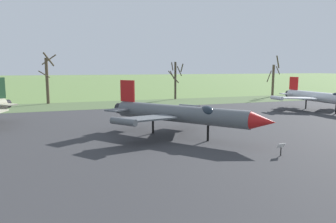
{
  "coord_description": "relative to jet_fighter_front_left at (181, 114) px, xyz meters",
  "views": [
    {
      "loc": [
        -6.03,
        -5.61,
        6.72
      ],
      "look_at": [
        3.36,
        21.13,
        2.73
      ],
      "focal_mm": 33.32,
      "sensor_mm": 36.0,
      "label": 1
    }
  ],
  "objects": [
    {
      "name": "asphalt_apron",
      "position": [
        -4.96,
        -4.83,
        -2.34
      ],
      "size": [
        93.85,
        56.58,
        0.05
      ],
      "primitive_type": "cube",
      "color": "#333335",
      "rests_on": "ground"
    },
    {
      "name": "grass_verge_strip",
      "position": [
        -4.96,
        29.46,
        -2.33
      ],
      "size": [
        153.85,
        12.0,
        0.06
      ],
      "primitive_type": "cube",
      "color": "#4E633C",
      "rests_on": "ground"
    },
    {
      "name": "jet_fighter_front_left",
      "position": [
        0.0,
        0.0,
        0.0
      ],
      "size": [
        13.0,
        15.0,
        5.41
      ],
      "color": "#565B60",
      "rests_on": "ground"
    },
    {
      "name": "info_placard_front_left",
      "position": [
        4.8,
        -8.46,
        -1.7
      ],
      "size": [
        0.65,
        0.26,
        1.03
      ],
      "color": "black",
      "rests_on": "ground"
    },
    {
      "name": "jet_fighter_rear_right",
      "position": [
        27.05,
        9.72,
        -0.11
      ],
      "size": [
        13.28,
        15.85,
        5.18
      ],
      "color": "silver",
      "rests_on": "ground"
    },
    {
      "name": "bare_tree_right_of_center",
      "position": [
        -12.91,
        34.71,
        2.51
      ],
      "size": [
        3.29,
        3.37,
        9.51
      ],
      "color": "brown",
      "rests_on": "ground"
    },
    {
      "name": "bare_tree_far_right",
      "position": [
        12.58,
        34.81,
        2.16
      ],
      "size": [
        3.53,
        2.87,
        7.95
      ],
      "color": "#42382D",
      "rests_on": "ground"
    },
    {
      "name": "bare_tree_backdrop_extra",
      "position": [
        35.93,
        32.67,
        1.9
      ],
      "size": [
        2.98,
        3.0,
        9.46
      ],
      "color": "brown",
      "rests_on": "ground"
    }
  ]
}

